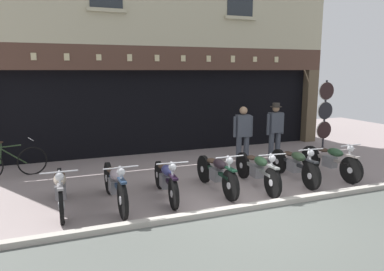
{
  "coord_description": "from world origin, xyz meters",
  "views": [
    {
      "loc": [
        -3.44,
        -5.56,
        2.6
      ],
      "look_at": [
        -0.15,
        2.83,
        0.96
      ],
      "focal_mm": 33.8,
      "sensor_mm": 36.0,
      "label": 1
    }
  ],
  "objects_px": {
    "motorcycle_left": "(115,184)",
    "advert_board_near": "(82,105)",
    "salesman_left": "(243,133)",
    "motorcycle_center_left": "(166,179)",
    "motorcycle_center": "(217,172)",
    "advert_board_far": "(35,102)",
    "motorcycle_center_right": "(257,169)",
    "leaning_bicycle": "(10,163)",
    "motorcycle_far_left": "(60,189)",
    "motorcycle_right": "(294,164)",
    "motorcycle_far_right": "(330,160)",
    "tyre_sign_pole": "(325,111)",
    "shopkeeper_center": "(275,130)"
  },
  "relations": [
    {
      "from": "motorcycle_center_left",
      "to": "motorcycle_center_right",
      "type": "relative_size",
      "value": 0.93
    },
    {
      "from": "motorcycle_left",
      "to": "motorcycle_center",
      "type": "distance_m",
      "value": 2.19
    },
    {
      "from": "motorcycle_center_left",
      "to": "motorcycle_far_right",
      "type": "xyz_separation_m",
      "value": [
        4.24,
        -0.0,
        0.01
      ]
    },
    {
      "from": "salesman_left",
      "to": "advert_board_far",
      "type": "height_order",
      "value": "advert_board_far"
    },
    {
      "from": "motorcycle_center",
      "to": "motorcycle_center_right",
      "type": "distance_m",
      "value": 0.96
    },
    {
      "from": "salesman_left",
      "to": "motorcycle_left",
      "type": "bearing_deg",
      "value": 32.62
    },
    {
      "from": "motorcycle_center_right",
      "to": "leaning_bicycle",
      "type": "distance_m",
      "value": 5.93
    },
    {
      "from": "motorcycle_far_left",
      "to": "leaning_bicycle",
      "type": "xyz_separation_m",
      "value": [
        -1.09,
        2.65,
        -0.04
      ]
    },
    {
      "from": "motorcycle_center",
      "to": "motorcycle_center_right",
      "type": "relative_size",
      "value": 0.94
    },
    {
      "from": "advert_board_far",
      "to": "motorcycle_center_left",
      "type": "bearing_deg",
      "value": -58.96
    },
    {
      "from": "advert_board_near",
      "to": "leaning_bicycle",
      "type": "bearing_deg",
      "value": -142.97
    },
    {
      "from": "motorcycle_right",
      "to": "salesman_left",
      "type": "relative_size",
      "value": 1.21
    },
    {
      "from": "salesman_left",
      "to": "advert_board_near",
      "type": "height_order",
      "value": "advert_board_near"
    },
    {
      "from": "motorcycle_center",
      "to": "shopkeeper_center",
      "type": "relative_size",
      "value": 1.16
    },
    {
      "from": "motorcycle_right",
      "to": "tyre_sign_pole",
      "type": "relative_size",
      "value": 0.86
    },
    {
      "from": "motorcycle_far_left",
      "to": "salesman_left",
      "type": "height_order",
      "value": "salesman_left"
    },
    {
      "from": "motorcycle_far_left",
      "to": "motorcycle_center_left",
      "type": "relative_size",
      "value": 1.01
    },
    {
      "from": "motorcycle_center_left",
      "to": "shopkeeper_center",
      "type": "height_order",
      "value": "shopkeeper_center"
    },
    {
      "from": "motorcycle_right",
      "to": "advert_board_far",
      "type": "bearing_deg",
      "value": -32.87
    },
    {
      "from": "motorcycle_center_left",
      "to": "motorcycle_center",
      "type": "height_order",
      "value": "motorcycle_center"
    },
    {
      "from": "motorcycle_center",
      "to": "motorcycle_far_right",
      "type": "height_order",
      "value": "motorcycle_center"
    },
    {
      "from": "motorcycle_center_right",
      "to": "advert_board_far",
      "type": "distance_m",
      "value": 6.39
    },
    {
      "from": "advert_board_far",
      "to": "leaning_bicycle",
      "type": "height_order",
      "value": "advert_board_far"
    },
    {
      "from": "advert_board_far",
      "to": "motorcycle_center_right",
      "type": "bearing_deg",
      "value": -42.6
    },
    {
      "from": "tyre_sign_pole",
      "to": "motorcycle_center",
      "type": "bearing_deg",
      "value": -155.36
    },
    {
      "from": "motorcycle_far_left",
      "to": "salesman_left",
      "type": "distance_m",
      "value": 5.08
    },
    {
      "from": "motorcycle_center_left",
      "to": "motorcycle_center_right",
      "type": "bearing_deg",
      "value": -178.01
    },
    {
      "from": "motorcycle_left",
      "to": "motorcycle_center",
      "type": "bearing_deg",
      "value": 179.8
    },
    {
      "from": "motorcycle_far_right",
      "to": "leaning_bicycle",
      "type": "relative_size",
      "value": 1.16
    },
    {
      "from": "advert_board_far",
      "to": "motorcycle_far_left",
      "type": "bearing_deg",
      "value": -83.42
    },
    {
      "from": "motorcycle_far_right",
      "to": "tyre_sign_pole",
      "type": "bearing_deg",
      "value": -131.05
    },
    {
      "from": "motorcycle_right",
      "to": "motorcycle_far_right",
      "type": "distance_m",
      "value": 1.08
    },
    {
      "from": "motorcycle_center_left",
      "to": "motorcycle_center",
      "type": "distance_m",
      "value": 1.15
    },
    {
      "from": "motorcycle_center",
      "to": "advert_board_far",
      "type": "bearing_deg",
      "value": -49.19
    },
    {
      "from": "motorcycle_center_left",
      "to": "advert_board_far",
      "type": "relative_size",
      "value": 2.13
    },
    {
      "from": "motorcycle_center_right",
      "to": "motorcycle_right",
      "type": "height_order",
      "value": "motorcycle_center_right"
    },
    {
      "from": "motorcycle_left",
      "to": "advert_board_near",
      "type": "bearing_deg",
      "value": -88.51
    },
    {
      "from": "motorcycle_center_right",
      "to": "shopkeeper_center",
      "type": "bearing_deg",
      "value": -128.32
    },
    {
      "from": "tyre_sign_pole",
      "to": "leaning_bicycle",
      "type": "height_order",
      "value": "tyre_sign_pole"
    },
    {
      "from": "motorcycle_left",
      "to": "motorcycle_center",
      "type": "xyz_separation_m",
      "value": [
        2.19,
        0.04,
        -0.01
      ]
    },
    {
      "from": "motorcycle_far_left",
      "to": "salesman_left",
      "type": "xyz_separation_m",
      "value": [
        4.78,
        1.66,
        0.48
      ]
    },
    {
      "from": "advert_board_far",
      "to": "tyre_sign_pole",
      "type": "bearing_deg",
      "value": -12.92
    },
    {
      "from": "motorcycle_far_left",
      "to": "tyre_sign_pole",
      "type": "height_order",
      "value": "tyre_sign_pole"
    },
    {
      "from": "motorcycle_far_right",
      "to": "tyre_sign_pole",
      "type": "relative_size",
      "value": 0.85
    },
    {
      "from": "motorcycle_center_left",
      "to": "motorcycle_far_right",
      "type": "height_order",
      "value": "motorcycle_far_right"
    },
    {
      "from": "motorcycle_center_left",
      "to": "motorcycle_far_right",
      "type": "distance_m",
      "value": 4.24
    },
    {
      "from": "motorcycle_center_right",
      "to": "motorcycle_right",
      "type": "relative_size",
      "value": 1.05
    },
    {
      "from": "motorcycle_center_left",
      "to": "salesman_left",
      "type": "bearing_deg",
      "value": -143.42
    },
    {
      "from": "shopkeeper_center",
      "to": "tyre_sign_pole",
      "type": "xyz_separation_m",
      "value": [
        2.17,
        0.48,
        0.38
      ]
    },
    {
      "from": "motorcycle_left",
      "to": "advert_board_far",
      "type": "bearing_deg",
      "value": -72.0
    }
  ]
}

